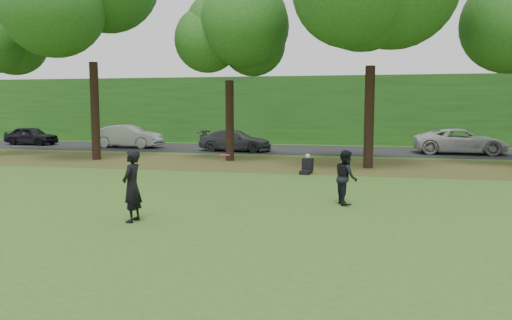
{
  "coord_description": "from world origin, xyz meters",
  "views": [
    {
      "loc": [
        3.93,
        -10.91,
        2.84
      ],
      "look_at": [
        0.86,
        2.84,
        1.3
      ],
      "focal_mm": 35.0,
      "sensor_mm": 36.0,
      "label": 1
    }
  ],
  "objects_px": {
    "frisbee": "(225,155)",
    "seated_person": "(307,166)",
    "player_right": "(346,177)",
    "player_left": "(132,186)"
  },
  "relations": [
    {
      "from": "seated_person",
      "to": "frisbee",
      "type": "bearing_deg",
      "value": -88.1
    },
    {
      "from": "player_left",
      "to": "seated_person",
      "type": "distance_m",
      "value": 10.15
    },
    {
      "from": "player_left",
      "to": "frisbee",
      "type": "relative_size",
      "value": 5.06
    },
    {
      "from": "player_left",
      "to": "frisbee",
      "type": "xyz_separation_m",
      "value": [
        2.03,
        1.14,
        0.7
      ]
    },
    {
      "from": "frisbee",
      "to": "seated_person",
      "type": "relative_size",
      "value": 0.42
    },
    {
      "from": "player_left",
      "to": "player_right",
      "type": "bearing_deg",
      "value": 124.03
    },
    {
      "from": "player_left",
      "to": "seated_person",
      "type": "bearing_deg",
      "value": 162.01
    },
    {
      "from": "player_right",
      "to": "frisbee",
      "type": "bearing_deg",
      "value": 110.47
    },
    {
      "from": "seated_person",
      "to": "player_right",
      "type": "bearing_deg",
      "value": -64.02
    },
    {
      "from": "player_right",
      "to": "seated_person",
      "type": "bearing_deg",
      "value": 0.25
    }
  ]
}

